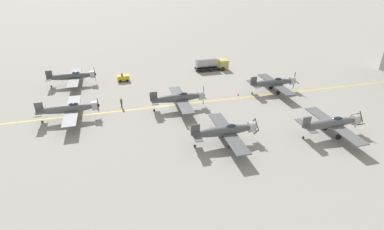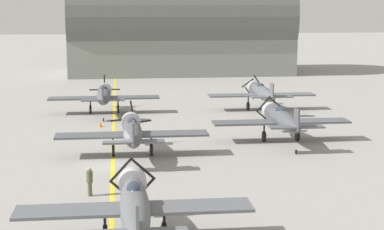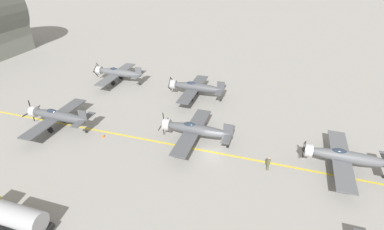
% 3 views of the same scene
% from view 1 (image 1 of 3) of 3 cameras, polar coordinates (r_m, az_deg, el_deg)
% --- Properties ---
extents(ground_plane, '(400.00, 400.00, 0.00)m').
position_cam_1_polar(ground_plane, '(55.14, -5.59, 1.66)').
color(ground_plane, gray).
extents(taxiway_stripe, '(0.30, 160.00, 0.01)m').
position_cam_1_polar(taxiway_stripe, '(55.14, -5.59, 1.67)').
color(taxiway_stripe, yellow).
rests_on(taxiway_stripe, ground).
extents(airplane_far_right, '(12.00, 9.98, 3.65)m').
position_cam_1_polar(airplane_far_right, '(49.64, 25.14, -1.42)').
color(airplane_far_right, '#585B60').
rests_on(airplane_far_right, ground).
extents(airplane_near_center, '(12.00, 9.98, 3.65)m').
position_cam_1_polar(airplane_near_center, '(53.36, -22.29, 1.13)').
color(airplane_near_center, '#585B60').
rests_on(airplane_near_center, ground).
extents(airplane_mid_center, '(12.00, 9.98, 3.79)m').
position_cam_1_polar(airplane_mid_center, '(53.38, -2.49, 3.26)').
color(airplane_mid_center, '#4D4F54').
rests_on(airplane_mid_center, ground).
extents(airplane_far_center, '(12.00, 9.98, 3.80)m').
position_cam_1_polar(airplane_far_center, '(62.53, 15.35, 5.95)').
color(airplane_far_center, '#4D4F54').
rests_on(airplane_far_center, ground).
extents(airplane_mid_right, '(12.00, 9.98, 3.65)m').
position_cam_1_polar(airplane_mid_right, '(43.24, 6.42, -2.99)').
color(airplane_mid_right, '#4C4E54').
rests_on(airplane_mid_right, ground).
extents(airplane_near_left, '(12.00, 9.98, 3.73)m').
position_cam_1_polar(airplane_near_left, '(68.70, -21.78, 6.86)').
color(airplane_near_left, '#494C51').
rests_on(airplane_near_left, ground).
extents(fuel_tanker, '(2.67, 8.00, 2.98)m').
position_cam_1_polar(fuel_tanker, '(73.76, 3.77, 9.65)').
color(fuel_tanker, black).
rests_on(fuel_tanker, ground).
extents(tow_tractor, '(1.57, 2.60, 1.79)m').
position_cam_1_polar(tow_tractor, '(68.27, -12.95, 6.92)').
color(tow_tractor, gold).
rests_on(tow_tractor, ground).
extents(ground_crew_walking, '(0.40, 0.40, 1.85)m').
position_cam_1_polar(ground_crew_walking, '(55.48, -13.31, 2.34)').
color(ground_crew_walking, '#515638').
rests_on(ground_crew_walking, ground).
extents(traffic_cone, '(0.36, 0.36, 0.55)m').
position_cam_1_polar(traffic_cone, '(60.13, 8.77, 3.98)').
color(traffic_cone, orange).
rests_on(traffic_cone, ground).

